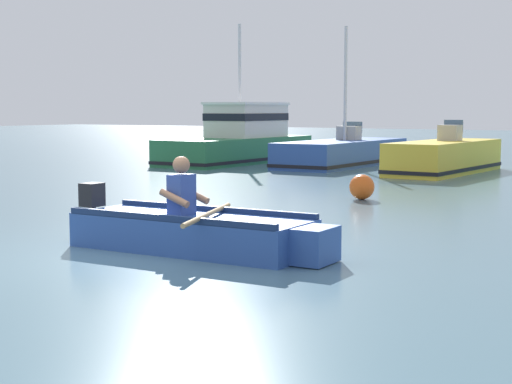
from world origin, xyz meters
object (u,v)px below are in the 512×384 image
Objects in this scene: moored_boat_green at (240,140)px; mooring_buoy at (362,187)px; moored_boat_blue at (343,153)px; moored_boat_yellow at (444,158)px; rowboat_with_person at (196,231)px.

mooring_buoy is (8.06, -7.96, -0.49)m from moored_boat_green.
moored_boat_green reaches higher than moored_boat_blue.
moored_boat_green is 1.31× the size of moored_boat_yellow.
moored_boat_blue reaches higher than moored_boat_yellow.
moored_boat_blue is 9.52m from mooring_buoy.
moored_boat_yellow is 10.14× the size of mooring_buoy.
moored_boat_blue reaches higher than mooring_buoy.
moored_boat_blue is at bearing 118.10° from mooring_buoy.
moored_boat_blue is at bearing 6.95° from moored_boat_green.
rowboat_with_person is 7.47× the size of mooring_buoy.
moored_boat_yellow is at bearing -17.70° from moored_boat_blue.
mooring_buoy is at bearing -83.82° from moored_boat_yellow.
mooring_buoy is at bearing 95.60° from rowboat_with_person.
moored_boat_green is 7.32m from moored_boat_yellow.
rowboat_with_person reaches higher than mooring_buoy.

